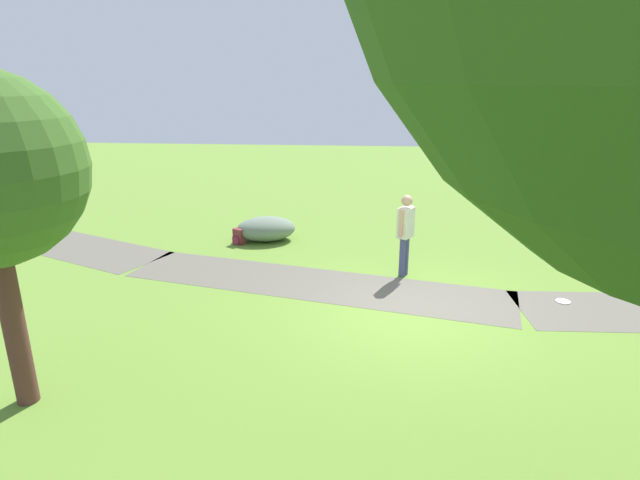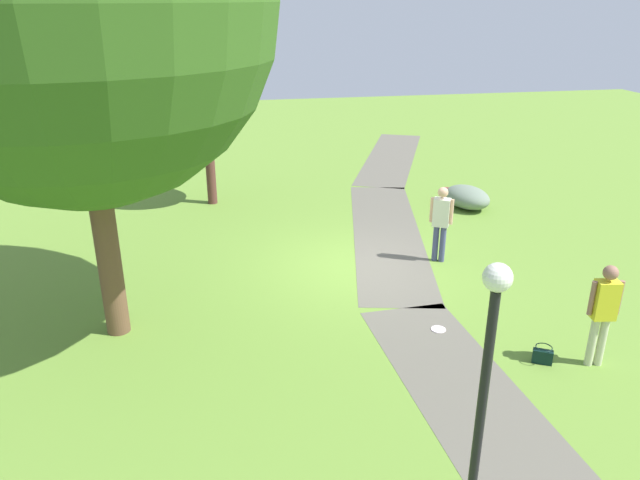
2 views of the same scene
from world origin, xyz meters
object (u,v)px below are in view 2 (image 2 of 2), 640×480
(young_tree_near_path, at_px, (205,98))
(frisbee_on_grass, at_px, (438,329))
(lamp_post, at_px, (485,383))
(backpack_by_boulder, at_px, (446,195))
(man_near_boulder, at_px, (441,219))
(handbag_on_grass, at_px, (543,356))
(woman_with_handbag, at_px, (604,308))
(large_shade_tree, at_px, (72,2))
(lawn_boulder, at_px, (467,197))

(young_tree_near_path, height_order, frisbee_on_grass, young_tree_near_path)
(lamp_post, xyz_separation_m, backpack_by_boulder, (11.36, -4.33, -1.91))
(lamp_post, xyz_separation_m, man_near_boulder, (7.31, -2.51, -1.08))
(lamp_post, distance_m, handbag_on_grass, 4.51)
(backpack_by_boulder, relative_size, frisbee_on_grass, 1.50)
(man_near_boulder, xyz_separation_m, handbag_on_grass, (-4.26, -0.17, -0.89))
(man_near_boulder, bearing_deg, woman_with_handbag, -167.64)
(backpack_by_boulder, bearing_deg, frisbee_on_grass, 157.15)
(large_shade_tree, xyz_separation_m, frisbee_on_grass, (-1.07, -5.72, -5.55))
(large_shade_tree, relative_size, lamp_post, 2.55)
(backpack_by_boulder, bearing_deg, lamp_post, 159.14)
(young_tree_near_path, height_order, backpack_by_boulder, young_tree_near_path)
(man_near_boulder, height_order, handbag_on_grass, man_near_boulder)
(large_shade_tree, bearing_deg, lamp_post, -141.52)
(young_tree_near_path, relative_size, backpack_by_boulder, 10.53)
(young_tree_near_path, bearing_deg, woman_with_handbag, -148.31)
(handbag_on_grass, bearing_deg, backpack_by_boulder, -11.23)
(handbag_on_grass, distance_m, frisbee_on_grass, 1.86)
(woman_with_handbag, bearing_deg, young_tree_near_path, 31.69)
(woman_with_handbag, bearing_deg, frisbee_on_grass, 54.15)
(lamp_post, height_order, frisbee_on_grass, lamp_post)
(large_shade_tree, relative_size, backpack_by_boulder, 21.65)
(man_near_boulder, distance_m, handbag_on_grass, 4.36)
(young_tree_near_path, xyz_separation_m, frisbee_on_grass, (-8.13, -3.86, -3.03))
(lawn_boulder, xyz_separation_m, handbag_on_grass, (-7.68, 2.02, -0.17))
(young_tree_near_path, relative_size, man_near_boulder, 2.39)
(man_near_boulder, distance_m, backpack_by_boulder, 4.51)
(handbag_on_grass, relative_size, frisbee_on_grass, 1.39)
(young_tree_near_path, distance_m, lawn_boulder, 7.88)
(large_shade_tree, height_order, backpack_by_boulder, large_shade_tree)
(young_tree_near_path, bearing_deg, lamp_post, -168.82)
(young_tree_near_path, height_order, lamp_post, young_tree_near_path)
(lamp_post, height_order, woman_with_handbag, lamp_post)
(lawn_boulder, height_order, backpack_by_boulder, lawn_boulder)
(frisbee_on_grass, bearing_deg, lawn_boulder, -27.57)
(lawn_boulder, relative_size, handbag_on_grass, 4.68)
(lamp_post, bearing_deg, backpack_by_boulder, -20.86)
(man_near_boulder, relative_size, backpack_by_boulder, 4.40)
(lamp_post, bearing_deg, handbag_on_grass, -41.29)
(young_tree_near_path, relative_size, woman_with_handbag, 2.36)
(lawn_boulder, bearing_deg, man_near_boulder, 147.29)
(young_tree_near_path, height_order, lawn_boulder, young_tree_near_path)
(young_tree_near_path, bearing_deg, handbag_on_grass, -151.43)
(backpack_by_boulder, bearing_deg, handbag_on_grass, 168.77)
(lamp_post, distance_m, man_near_boulder, 7.81)
(lawn_boulder, height_order, handbag_on_grass, lawn_boulder)
(backpack_by_boulder, bearing_deg, young_tree_near_path, 80.39)
(lawn_boulder, height_order, woman_with_handbag, woman_with_handbag)
(large_shade_tree, bearing_deg, handbag_on_grass, -108.90)
(large_shade_tree, distance_m, man_near_boulder, 8.42)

